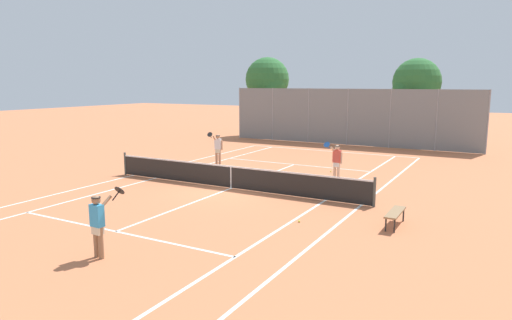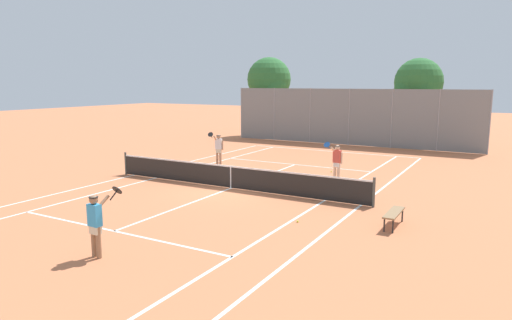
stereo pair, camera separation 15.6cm
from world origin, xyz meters
The scene contains 12 objects.
ground_plane centered at (0.00, 0.00, 0.00)m, with size 120.00×120.00×0.00m, color #C67047.
court_line_markings centered at (0.00, 0.00, 0.00)m, with size 11.10×23.90×0.01m.
tennis_net centered at (0.00, 0.00, 0.51)m, with size 12.00×0.10×1.07m.
player_near_side centered at (1.18, -8.07, 0.93)m, with size 0.69×0.73×1.77m.
player_far_left centered at (-3.64, 4.48, 0.93)m, with size 0.53×0.84×1.77m.
player_far_right centered at (3.30, 3.62, 0.93)m, with size 0.72×0.72×1.77m.
loose_tennis_ball_0 centered at (2.44, 5.32, 0.03)m, with size 0.07×0.07×0.07m, color #D1DB33.
loose_tennis_ball_1 centered at (4.37, -2.95, 0.03)m, with size 0.07×0.07×0.07m, color #D1DB33.
courtside_bench centered at (7.08, -1.88, 0.41)m, with size 0.36×1.50×0.47m.
back_fence centered at (0.00, 15.34, 1.97)m, with size 17.67×0.08×3.95m.
tree_behind_left centered at (-7.65, 17.99, 4.50)m, with size 3.58×3.58×6.41m.
tree_behind_right centered at (4.04, 17.42, 4.26)m, with size 3.26×3.26×6.02m.
Camera 2 is at (10.01, -15.60, 4.33)m, focal length 32.00 mm.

